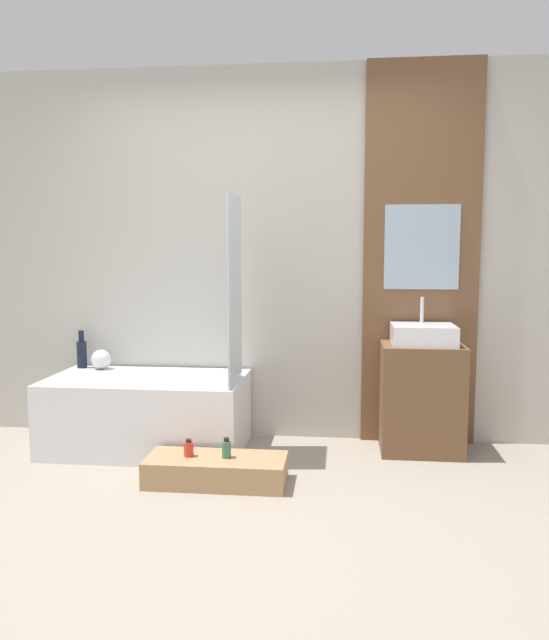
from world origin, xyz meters
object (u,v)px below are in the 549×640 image
Objects in this scene: sink at (423,335)px; vase_tall_dark at (82,353)px; wooden_step_bench at (216,470)px; vase_round_light at (101,359)px; bottle_soap_secondary at (226,449)px; bottle_soap_primary at (189,449)px; bathtub at (147,413)px.

vase_tall_dark is at bearing 176.77° from sink.
wooden_step_bench is 1.37m from vase_round_light.
bottle_soap_primary is at bearing 180.00° from bottle_soap_secondary.
bathtub is 0.71m from bottle_soap_primary.
vase_tall_dark is at bearing 139.64° from bottle_soap_primary.
vase_round_light is at bearing 142.56° from bottle_soap_secondary.
sink is 1.50× the size of vase_tall_dark.
wooden_step_bench is 0.20m from bottle_soap_primary.
bottle_soap_secondary is at bearing -34.80° from vase_tall_dark.
sink reaches higher than wooden_step_bench.
bottle_soap_secondary is (0.22, -0.00, 0.01)m from bottle_soap_primary.
vase_tall_dark is at bearing 153.96° from bathtub.
vase_round_light is (-1.00, 0.81, 0.48)m from wooden_step_bench.
sink is at bearing 29.74° from wooden_step_bench.
bottle_soap_secondary is at bearing -37.44° from vase_round_light.
sink is at bearing 4.44° from bathtub.
sink is 2.25m from vase_round_light.
bathtub is at bearing 135.98° from wooden_step_bench.
vase_round_light is at bearing -12.44° from vase_tall_dark.
vase_round_light is (-2.24, 0.10, -0.23)m from sink.
sink is at bearing 26.83° from bottle_soap_primary.
wooden_step_bench is 1.52m from vase_tall_dark.
bathtub is 11.10× the size of bottle_soap_secondary.
bottle_soap_secondary is (0.65, -0.57, -0.04)m from bathtub.
bathtub is at bearing -175.56° from sink.
sink reaches higher than vase_round_light.
sink reaches higher than bottle_soap_secondary.
sink is 2.93× the size of vase_round_light.
bottle_soap_primary is at bearing -44.08° from vase_round_light.
vase_tall_dark is 2.31× the size of bottle_soap_secondary.
vase_tall_dark reaches higher than bottle_soap_primary.
bottle_soap_primary is 0.86× the size of bottle_soap_secondary.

